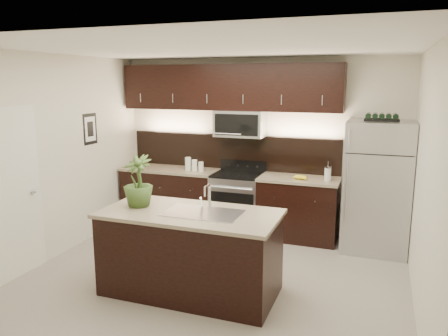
{
  "coord_description": "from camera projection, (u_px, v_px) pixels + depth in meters",
  "views": [
    {
      "loc": [
        1.81,
        -4.61,
        2.33
      ],
      "look_at": [
        -0.06,
        0.55,
        1.25
      ],
      "focal_mm": 35.0,
      "sensor_mm": 36.0,
      "label": 1
    }
  ],
  "objects": [
    {
      "name": "refrigerator",
      "position": [
        377.0,
        187.0,
        6.04
      ],
      "size": [
        0.88,
        0.79,
        1.82
      ],
      "primitive_type": "cube",
      "color": "#B2B2B7",
      "rests_on": "ground"
    },
    {
      "name": "counter_run",
      "position": [
        225.0,
        201.0,
        6.93
      ],
      "size": [
        3.51,
        0.65,
        0.94
      ],
      "color": "black",
      "rests_on": "ground"
    },
    {
      "name": "upper_fixtures",
      "position": [
        230.0,
        95.0,
        6.73
      ],
      "size": [
        3.49,
        0.4,
        1.66
      ],
      "color": "black",
      "rests_on": "counter_run"
    },
    {
      "name": "sink_faucet",
      "position": [
        203.0,
        211.0,
        4.72
      ],
      "size": [
        0.84,
        0.5,
        0.28
      ],
      "color": "silver",
      "rests_on": "island"
    },
    {
      "name": "room_walls",
      "position": [
        203.0,
        139.0,
        4.99
      ],
      "size": [
        4.52,
        4.02,
        2.71
      ],
      "color": "beige",
      "rests_on": "ground"
    },
    {
      "name": "canisters",
      "position": [
        193.0,
        165.0,
        6.95
      ],
      "size": [
        0.32,
        0.1,
        0.21
      ],
      "rotation": [
        0.0,
        0.0,
        -0.06
      ],
      "color": "silver",
      "rests_on": "counter_run"
    },
    {
      "name": "french_press",
      "position": [
        328.0,
        174.0,
        6.25
      ],
      "size": [
        0.1,
        0.1,
        0.28
      ],
      "rotation": [
        0.0,
        0.0,
        -0.03
      ],
      "color": "silver",
      "rests_on": "counter_run"
    },
    {
      "name": "wine_rack",
      "position": [
        382.0,
        117.0,
        5.85
      ],
      "size": [
        0.45,
        0.28,
        0.1
      ],
      "color": "black",
      "rests_on": "refrigerator"
    },
    {
      "name": "island",
      "position": [
        191.0,
        252.0,
        4.86
      ],
      "size": [
        1.96,
        0.96,
        0.94
      ],
      "color": "black",
      "rests_on": "ground"
    },
    {
      "name": "plant",
      "position": [
        138.0,
        181.0,
        4.93
      ],
      "size": [
        0.37,
        0.37,
        0.59
      ],
      "primitive_type": "imported",
      "rotation": [
        0.0,
        0.0,
        -0.15
      ],
      "color": "#375221",
      "rests_on": "island"
    },
    {
      "name": "ground",
      "position": [
        214.0,
        277.0,
        5.31
      ],
      "size": [
        4.5,
        4.5,
        0.0
      ],
      "primitive_type": "plane",
      "color": "gray",
      "rests_on": "ground"
    },
    {
      "name": "bananas",
      "position": [
        297.0,
        177.0,
        6.38
      ],
      "size": [
        0.23,
        0.19,
        0.06
      ],
      "primitive_type": "ellipsoid",
      "rotation": [
        0.0,
        0.0,
        -0.18
      ],
      "color": "yellow",
      "rests_on": "counter_run"
    }
  ]
}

